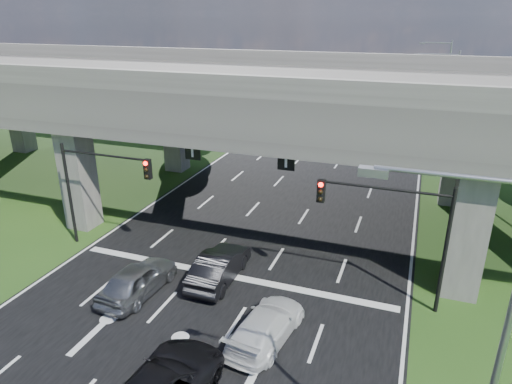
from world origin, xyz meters
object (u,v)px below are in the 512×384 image
Objects in this scene: signal_left at (98,179)px; streetlight_beyond at (443,80)px; signal_right at (396,221)px; streetlight_far at (446,105)px; car_silver at (138,280)px; car_white at (266,325)px; streetlight_near at (480,350)px; car_dark at (219,266)px.

signal_left is 0.60× the size of streetlight_beyond.
signal_right is 36.17m from streetlight_beyond.
streetlight_far is 2.16× the size of car_silver.
car_white is (-6.70, -40.47, -5.13)m from streetlight_beyond.
signal_left is 6.51m from car_silver.
signal_left is 40.30m from streetlight_beyond.
car_white is (-6.70, 5.53, -5.13)m from streetlight_near.
streetlight_far is 2.09× the size of car_dark.
signal_left reaches higher than car_silver.
streetlight_near is at bearing 157.32° from car_silver.
car_silver is at bearing -119.93° from streetlight_far.
streetlight_beyond is (17.92, 36.06, 1.66)m from signal_left.
streetlight_far is (17.92, 20.06, 1.66)m from signal_left.
streetlight_near and streetlight_far have the same top height.
car_dark is (-10.36, -21.00, -5.03)m from streetlight_far.
signal_left is 12.55m from car_white.
car_dark is 5.04m from car_white.
streetlight_near is 1.00× the size of streetlight_far.
signal_left is at bearing -131.78° from streetlight_far.
car_dark is at bearing 139.01° from streetlight_near.
streetlight_beyond is 41.34m from car_white.
streetlight_beyond is (0.00, 46.00, 0.00)m from streetlight_near.
signal_right is 1.25× the size of car_dark.
car_white is at bearing 140.46° from streetlight_near.
car_dark is at bearing -138.89° from car_silver.
signal_right is at bearing -159.99° from car_silver.
streetlight_near is 2.16× the size of car_silver.
streetlight_far is at bearing -90.00° from streetlight_beyond.
streetlight_near is at bearing -90.00° from streetlight_beyond.
signal_left is 8.34m from car_dark.
streetlight_near reaches higher than car_white.
streetlight_far reaches higher than car_dark.
streetlight_far is at bearing 90.00° from streetlight_near.
streetlight_beyond is at bearing -105.72° from car_silver.
streetlight_near is 10.09m from car_white.
signal_right is 1.30× the size of car_silver.
signal_right is 8.81m from car_dark.
streetlight_near is 46.00m from streetlight_beyond.
streetlight_far is 2.12× the size of car_white.
streetlight_near is (17.92, -9.94, 1.66)m from signal_left.
car_white is (-4.43, -4.41, -3.47)m from signal_right.
signal_right is 7.15m from car_white.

